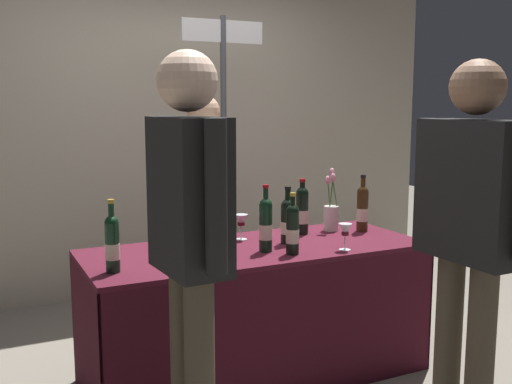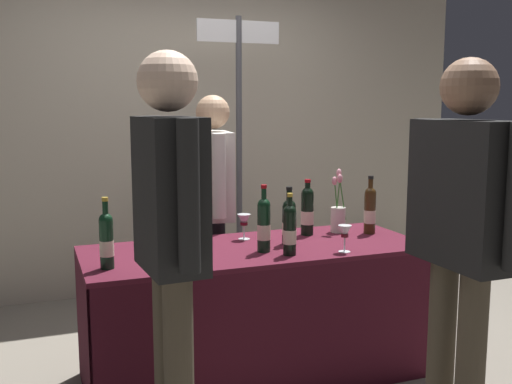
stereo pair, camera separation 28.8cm
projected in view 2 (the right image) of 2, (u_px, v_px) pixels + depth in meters
The scene contains 18 objects.
ground_plane at pixel (256, 375), 3.33m from camera, with size 12.00×12.00×0.00m, color gray.
back_partition at pixel (177, 130), 4.81m from camera, with size 5.06×0.12×2.59m, color #B2A893.
tasting_table at pixel (256, 286), 3.26m from camera, with size 1.85×0.74×0.74m.
featured_wine_bottle at pixel (263, 224), 3.10m from camera, with size 0.07×0.07×0.35m.
display_bottle_0 at pixel (290, 229), 3.03m from camera, with size 0.07×0.07×0.32m.
display_bottle_1 at pixel (289, 221), 3.27m from camera, with size 0.08×0.08×0.32m.
display_bottle_2 at pixel (198, 220), 3.32m from camera, with size 0.07×0.07×0.31m.
display_bottle_3 at pixel (106, 240), 2.78m from camera, with size 0.07×0.07×0.34m.
display_bottle_4 at pixel (370, 209), 3.54m from camera, with size 0.07×0.07×0.35m.
display_bottle_5 at pixel (307, 210), 3.50m from camera, with size 0.08×0.08×0.33m.
wine_glass_near_vendor at pixel (345, 233), 3.10m from camera, with size 0.07×0.07×0.14m.
wine_glass_mid at pixel (169, 236), 3.01m from camera, with size 0.06×0.06×0.14m.
wine_glass_near_taster at pixel (244, 221), 3.39m from camera, with size 0.08×0.08×0.15m.
flower_vase at pixel (338, 214), 3.58m from camera, with size 0.09×0.09×0.38m.
vendor_presenter at pixel (214, 194), 3.82m from camera, with size 0.27×0.59×1.56m.
taster_foreground_right at pixel (462, 221), 2.46m from camera, with size 0.23×0.65×1.69m.
taster_foreground_left at pixel (171, 227), 2.35m from camera, with size 0.24×0.55×1.71m.
booth_signpost at pixel (239, 129), 4.34m from camera, with size 0.62×0.04×2.12m.
Camera 2 is at (-1.12, -2.94, 1.50)m, focal length 41.81 mm.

